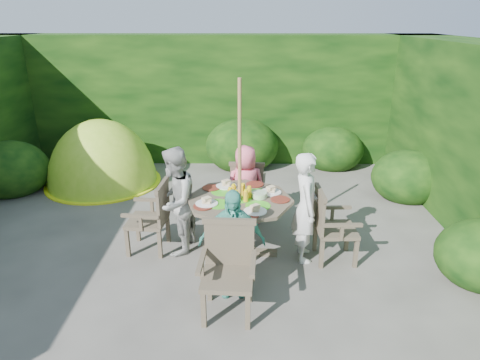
{
  "coord_description": "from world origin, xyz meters",
  "views": [
    {
      "loc": [
        0.64,
        -4.8,
        2.83
      ],
      "look_at": [
        0.59,
        0.35,
        0.85
      ],
      "focal_mm": 32.0,
      "sensor_mm": 36.0,
      "label": 1
    }
  ],
  "objects_px": {
    "child_front": "(232,243)",
    "garden_chair_right": "(330,225)",
    "child_back": "(245,187)",
    "parasol_pole": "(240,172)",
    "garden_chair_front": "(228,268)",
    "garden_chair_left": "(153,216)",
    "child_right": "(306,207)",
    "child_left": "(175,202)",
    "patio_table": "(240,207)",
    "dome_tent": "(104,183)",
    "garden_chair_back": "(247,188)"
  },
  "relations": [
    {
      "from": "child_left",
      "to": "dome_tent",
      "type": "relative_size",
      "value": 0.59
    },
    {
      "from": "garden_chair_front",
      "to": "child_right",
      "type": "xyz_separation_m",
      "value": [
        0.9,
        1.02,
        0.19
      ]
    },
    {
      "from": "parasol_pole",
      "to": "dome_tent",
      "type": "relative_size",
      "value": 0.95
    },
    {
      "from": "garden_chair_back",
      "to": "dome_tent",
      "type": "distance_m",
      "value": 2.95
    },
    {
      "from": "child_right",
      "to": "child_front",
      "type": "bearing_deg",
      "value": 129.35
    },
    {
      "from": "garden_chair_right",
      "to": "child_left",
      "type": "bearing_deg",
      "value": 82.54
    },
    {
      "from": "dome_tent",
      "to": "child_left",
      "type": "bearing_deg",
      "value": -49.17
    },
    {
      "from": "patio_table",
      "to": "garden_chair_right",
      "type": "distance_m",
      "value": 1.11
    },
    {
      "from": "parasol_pole",
      "to": "child_front",
      "type": "height_order",
      "value": "parasol_pole"
    },
    {
      "from": "garden_chair_right",
      "to": "child_back",
      "type": "height_order",
      "value": "child_back"
    },
    {
      "from": "patio_table",
      "to": "garden_chair_front",
      "type": "distance_m",
      "value": 1.11
    },
    {
      "from": "child_right",
      "to": "child_front",
      "type": "distance_m",
      "value": 1.13
    },
    {
      "from": "garden_chair_right",
      "to": "garden_chair_front",
      "type": "distance_m",
      "value": 1.55
    },
    {
      "from": "garden_chair_back",
      "to": "child_back",
      "type": "height_order",
      "value": "child_back"
    },
    {
      "from": "parasol_pole",
      "to": "child_front",
      "type": "distance_m",
      "value": 0.94
    },
    {
      "from": "garden_chair_left",
      "to": "child_back",
      "type": "height_order",
      "value": "child_back"
    },
    {
      "from": "garden_chair_left",
      "to": "child_front",
      "type": "bearing_deg",
      "value": 53.28
    },
    {
      "from": "parasol_pole",
      "to": "garden_chair_front",
      "type": "xyz_separation_m",
      "value": [
        -0.1,
        -1.09,
        -0.61
      ]
    },
    {
      "from": "parasol_pole",
      "to": "garden_chair_front",
      "type": "height_order",
      "value": "parasol_pole"
    },
    {
      "from": "child_back",
      "to": "garden_chair_right",
      "type": "bearing_deg",
      "value": 123.74
    },
    {
      "from": "garden_chair_front",
      "to": "parasol_pole",
      "type": "bearing_deg",
      "value": 87.98
    },
    {
      "from": "garden_chair_left",
      "to": "garden_chair_front",
      "type": "xyz_separation_m",
      "value": [
        0.99,
        -1.19,
        0.02
      ]
    },
    {
      "from": "child_left",
      "to": "child_back",
      "type": "xyz_separation_m",
      "value": [
        0.87,
        0.72,
        -0.09
      ]
    },
    {
      "from": "garden_chair_right",
      "to": "child_right",
      "type": "relative_size",
      "value": 0.65
    },
    {
      "from": "dome_tent",
      "to": "child_back",
      "type": "bearing_deg",
      "value": -27.41
    },
    {
      "from": "child_left",
      "to": "child_front",
      "type": "distance_m",
      "value": 1.13
    },
    {
      "from": "garden_chair_front",
      "to": "garden_chair_left",
      "type": "bearing_deg",
      "value": 133.09
    },
    {
      "from": "child_right",
      "to": "child_back",
      "type": "bearing_deg",
      "value": 39.35
    },
    {
      "from": "child_left",
      "to": "child_front",
      "type": "bearing_deg",
      "value": 49.42
    },
    {
      "from": "patio_table",
      "to": "child_front",
      "type": "xyz_separation_m",
      "value": [
        -0.08,
        -0.8,
        -0.04
      ]
    },
    {
      "from": "patio_table",
      "to": "child_left",
      "type": "xyz_separation_m",
      "value": [
        -0.8,
        0.07,
        0.04
      ]
    },
    {
      "from": "garden_chair_right",
      "to": "dome_tent",
      "type": "height_order",
      "value": "dome_tent"
    },
    {
      "from": "child_back",
      "to": "dome_tent",
      "type": "bearing_deg",
      "value": -47.35
    },
    {
      "from": "child_front",
      "to": "patio_table",
      "type": "bearing_deg",
      "value": 81.3
    },
    {
      "from": "parasol_pole",
      "to": "child_right",
      "type": "xyz_separation_m",
      "value": [
        0.8,
        -0.07,
        -0.42
      ]
    },
    {
      "from": "child_right",
      "to": "child_left",
      "type": "xyz_separation_m",
      "value": [
        -1.59,
        0.15,
        0.0
      ]
    },
    {
      "from": "garden_chair_right",
      "to": "patio_table",
      "type": "bearing_deg",
      "value": 82.27
    },
    {
      "from": "parasol_pole",
      "to": "garden_chair_back",
      "type": "relative_size",
      "value": 2.54
    },
    {
      "from": "child_front",
      "to": "dome_tent",
      "type": "relative_size",
      "value": 0.52
    },
    {
      "from": "child_right",
      "to": "parasol_pole",
      "type": "bearing_deg",
      "value": 84.35
    },
    {
      "from": "child_right",
      "to": "patio_table",
      "type": "bearing_deg",
      "value": 84.28
    },
    {
      "from": "garden_chair_front",
      "to": "child_front",
      "type": "height_order",
      "value": "child_front"
    },
    {
      "from": "dome_tent",
      "to": "parasol_pole",
      "type": "bearing_deg",
      "value": -39.17
    },
    {
      "from": "child_left",
      "to": "garden_chair_right",
      "type": "bearing_deg",
      "value": 94.12
    },
    {
      "from": "patio_table",
      "to": "garden_chair_front",
      "type": "relative_size",
      "value": 1.56
    },
    {
      "from": "parasol_pole",
      "to": "child_back",
      "type": "height_order",
      "value": "parasol_pole"
    },
    {
      "from": "patio_table",
      "to": "parasol_pole",
      "type": "height_order",
      "value": "parasol_pole"
    },
    {
      "from": "garden_chair_front",
      "to": "child_back",
      "type": "height_order",
      "value": "child_back"
    },
    {
      "from": "child_front",
      "to": "garden_chair_right",
      "type": "bearing_deg",
      "value": 27.26
    },
    {
      "from": "child_front",
      "to": "dome_tent",
      "type": "bearing_deg",
      "value": 123.62
    }
  ]
}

